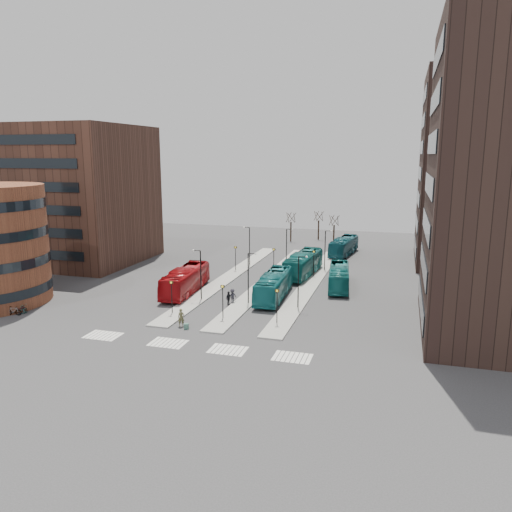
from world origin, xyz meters
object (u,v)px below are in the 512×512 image
(commuter_a, at_px, (162,296))
(teal_bus_c, at_px, (339,277))
(red_bus, at_px, (186,280))
(bicycle_far, at_px, (21,308))
(commuter_b, at_px, (229,298))
(bicycle_mid, at_px, (13,311))
(teal_bus_b, at_px, (303,264))
(bicycle_near, at_px, (18,310))
(traveller, at_px, (181,318))
(commuter_c, at_px, (232,296))
(suitcase, at_px, (186,326))
(teal_bus_d, at_px, (344,246))
(teal_bus_a, at_px, (274,286))

(commuter_a, bearing_deg, teal_bus_c, -139.59)
(red_bus, height_order, bicycle_far, red_bus)
(commuter_b, height_order, bicycle_far, commuter_b)
(bicycle_mid, distance_m, bicycle_far, 1.18)
(teal_bus_b, distance_m, bicycle_near, 38.05)
(traveller, xyz_separation_m, commuter_c, (2.34, 9.38, -0.08))
(suitcase, xyz_separation_m, teal_bus_c, (12.85, 20.54, 1.21))
(teal_bus_d, xyz_separation_m, commuter_a, (-17.43, -35.46, -0.70))
(teal_bus_c, relative_size, commuter_c, 6.23)
(teal_bus_b, xyz_separation_m, traveller, (-7.77, -25.42, -0.78))
(teal_bus_c, bearing_deg, bicycle_mid, -152.85)
(suitcase, relative_size, teal_bus_a, 0.05)
(red_bus, height_order, commuter_c, red_bus)
(teal_bus_a, height_order, commuter_a, teal_bus_a)
(suitcase, height_order, bicycle_near, bicycle_near)
(teal_bus_d, height_order, bicycle_far, teal_bus_d)
(red_bus, bearing_deg, teal_bus_c, 19.05)
(teal_bus_b, height_order, bicycle_mid, teal_bus_b)
(teal_bus_b, distance_m, bicycle_mid, 38.51)
(teal_bus_c, relative_size, bicycle_near, 5.97)
(red_bus, relative_size, commuter_c, 6.88)
(teal_bus_b, bearing_deg, commuter_a, -122.05)
(teal_bus_d, bearing_deg, suitcase, -96.20)
(commuter_a, bearing_deg, teal_bus_b, -119.52)
(traveller, bearing_deg, teal_bus_a, 39.94)
(suitcase, height_order, teal_bus_d, teal_bus_d)
(red_bus, height_order, teal_bus_b, teal_bus_b)
(traveller, relative_size, commuter_a, 1.09)
(teal_bus_c, bearing_deg, red_bus, -163.08)
(commuter_a, relative_size, bicycle_near, 0.97)
(teal_bus_a, bearing_deg, bicycle_near, -154.21)
(commuter_a, relative_size, bicycle_far, 0.94)
(commuter_b, xyz_separation_m, bicycle_mid, (-21.48, -10.36, -0.32))
(bicycle_mid, bearing_deg, traveller, -103.58)
(traveller, relative_size, bicycle_near, 1.05)
(teal_bus_b, height_order, bicycle_far, teal_bus_b)
(suitcase, bearing_deg, commuter_a, 117.33)
(teal_bus_b, xyz_separation_m, bicycle_near, (-27.05, -26.74, -1.25))
(suitcase, height_order, teal_bus_c, teal_bus_c)
(bicycle_far, bearing_deg, teal_bus_c, -50.52)
(commuter_a, distance_m, bicycle_mid, 16.31)
(traveller, bearing_deg, red_bus, 89.53)
(suitcase, height_order, red_bus, red_bus)
(red_bus, relative_size, bicycle_far, 6.44)
(red_bus, bearing_deg, commuter_a, -104.61)
(suitcase, bearing_deg, bicycle_far, 167.47)
(commuter_a, relative_size, commuter_b, 1.03)
(commuter_c, bearing_deg, red_bus, -69.97)
(red_bus, distance_m, commuter_a, 4.95)
(suitcase, bearing_deg, red_bus, 101.37)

